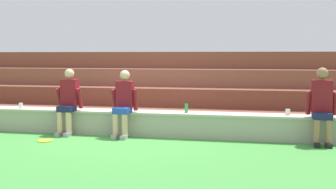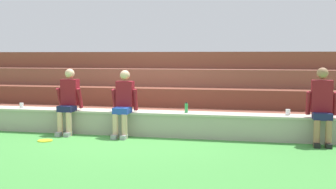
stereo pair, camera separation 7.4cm
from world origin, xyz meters
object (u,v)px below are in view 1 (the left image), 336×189
(person_far_left, at_px, (68,100))
(person_center, at_px, (322,104))
(person_left_of_center, at_px, (124,102))
(plastic_cup_left_end, at_px, (21,106))
(water_bottle_near_left, at_px, (186,108))
(frisbee, at_px, (45,141))
(plastic_cup_right_end, at_px, (288,112))

(person_far_left, bearing_deg, person_center, -0.32)
(person_left_of_center, height_order, plastic_cup_left_end, person_left_of_center)
(water_bottle_near_left, relative_size, plastic_cup_left_end, 1.88)
(person_far_left, relative_size, plastic_cup_left_end, 12.05)
(person_far_left, relative_size, frisbee, 4.81)
(person_left_of_center, distance_m, person_center, 3.68)
(person_center, relative_size, plastic_cup_left_end, 12.56)
(plastic_cup_left_end, distance_m, frisbee, 1.51)
(person_center, bearing_deg, person_left_of_center, 179.77)
(plastic_cup_right_end, bearing_deg, plastic_cup_left_end, -178.98)
(person_far_left, height_order, water_bottle_near_left, person_far_left)
(person_far_left, relative_size, person_left_of_center, 1.02)
(plastic_cup_right_end, distance_m, plastic_cup_left_end, 5.45)
(water_bottle_near_left, distance_m, frisbee, 2.73)
(person_center, xyz_separation_m, frisbee, (-4.96, -0.74, -0.71))
(person_far_left, height_order, plastic_cup_left_end, person_far_left)
(person_center, distance_m, plastic_cup_left_end, 6.01)
(water_bottle_near_left, distance_m, plastic_cup_left_end, 3.54)
(frisbee, bearing_deg, person_left_of_center, 30.56)
(person_left_of_center, bearing_deg, plastic_cup_left_end, 175.22)
(person_far_left, bearing_deg, frisbee, -98.59)
(person_left_of_center, distance_m, plastic_cup_right_end, 3.14)
(person_left_of_center, xyz_separation_m, water_bottle_near_left, (1.21, 0.20, -0.11))
(person_far_left, bearing_deg, person_left_of_center, -0.62)
(person_center, distance_m, plastic_cup_right_end, 0.67)
(plastic_cup_left_end, bearing_deg, person_far_left, -8.92)
(person_far_left, distance_m, person_left_of_center, 1.17)
(person_left_of_center, relative_size, plastic_cup_left_end, 11.86)
(water_bottle_near_left, bearing_deg, plastic_cup_right_end, 2.75)
(plastic_cup_left_end, relative_size, frisbee, 0.40)
(person_left_of_center, relative_size, plastic_cup_right_end, 12.01)
(frisbee, bearing_deg, water_bottle_near_left, 21.03)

